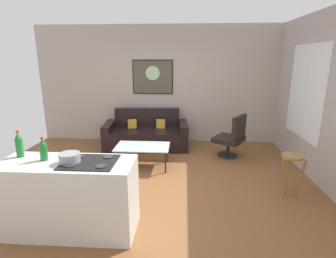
{
  "coord_description": "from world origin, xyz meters",
  "views": [
    {
      "loc": [
        0.4,
        -4.02,
        2.02
      ],
      "look_at": [
        0.09,
        0.9,
        0.7
      ],
      "focal_mm": 28.13,
      "sensor_mm": 36.0,
      "label": 1
    }
  ],
  "objects_px": {
    "armchair": "(232,137)",
    "mixing_bowl": "(70,158)",
    "bar_stool": "(292,164)",
    "soda_bottle_2": "(43,150)",
    "wall_painting": "(153,77)",
    "coffee_table": "(143,148)",
    "couch": "(146,135)",
    "soda_bottle": "(19,145)"
  },
  "relations": [
    {
      "from": "armchair",
      "to": "mixing_bowl",
      "type": "relative_size",
      "value": 3.86
    },
    {
      "from": "bar_stool",
      "to": "soda_bottle_2",
      "type": "relative_size",
      "value": 2.32
    },
    {
      "from": "bar_stool",
      "to": "wall_painting",
      "type": "relative_size",
      "value": 0.66
    },
    {
      "from": "soda_bottle_2",
      "to": "mixing_bowl",
      "type": "relative_size",
      "value": 1.18
    },
    {
      "from": "coffee_table",
      "to": "wall_painting",
      "type": "bearing_deg",
      "value": 89.73
    },
    {
      "from": "bar_stool",
      "to": "soda_bottle_2",
      "type": "bearing_deg",
      "value": -162.82
    },
    {
      "from": "couch",
      "to": "soda_bottle_2",
      "type": "xyz_separation_m",
      "value": [
        -0.73,
        -3.12,
        0.72
      ]
    },
    {
      "from": "soda_bottle_2",
      "to": "mixing_bowl",
      "type": "distance_m",
      "value": 0.34
    },
    {
      "from": "mixing_bowl",
      "to": "wall_painting",
      "type": "relative_size",
      "value": 0.24
    },
    {
      "from": "couch",
      "to": "wall_painting",
      "type": "xyz_separation_m",
      "value": [
        0.11,
        0.52,
        1.31
      ]
    },
    {
      "from": "armchair",
      "to": "soda_bottle_2",
      "type": "bearing_deg",
      "value": -135.44
    },
    {
      "from": "armchair",
      "to": "wall_painting",
      "type": "height_order",
      "value": "wall_painting"
    },
    {
      "from": "coffee_table",
      "to": "soda_bottle",
      "type": "relative_size",
      "value": 3.13
    },
    {
      "from": "couch",
      "to": "coffee_table",
      "type": "bearing_deg",
      "value": -85.22
    },
    {
      "from": "couch",
      "to": "wall_painting",
      "type": "bearing_deg",
      "value": 78.49
    },
    {
      "from": "coffee_table",
      "to": "mixing_bowl",
      "type": "relative_size",
      "value": 4.3
    },
    {
      "from": "coffee_table",
      "to": "mixing_bowl",
      "type": "xyz_separation_m",
      "value": [
        -0.5,
        -2.01,
        0.55
      ]
    },
    {
      "from": "coffee_table",
      "to": "wall_painting",
      "type": "height_order",
      "value": "wall_painting"
    },
    {
      "from": "soda_bottle_2",
      "to": "mixing_bowl",
      "type": "bearing_deg",
      "value": -10.81
    },
    {
      "from": "wall_painting",
      "to": "mixing_bowl",
      "type": "bearing_deg",
      "value": -97.74
    },
    {
      "from": "coffee_table",
      "to": "wall_painting",
      "type": "xyz_separation_m",
      "value": [
        0.01,
        1.7,
        1.21
      ]
    },
    {
      "from": "soda_bottle_2",
      "to": "wall_painting",
      "type": "relative_size",
      "value": 0.28
    },
    {
      "from": "mixing_bowl",
      "to": "wall_painting",
      "type": "bearing_deg",
      "value": 82.26
    },
    {
      "from": "soda_bottle",
      "to": "mixing_bowl",
      "type": "bearing_deg",
      "value": -12.77
    },
    {
      "from": "couch",
      "to": "armchair",
      "type": "height_order",
      "value": "armchair"
    },
    {
      "from": "soda_bottle",
      "to": "bar_stool",
      "type": "bearing_deg",
      "value": 14.28
    },
    {
      "from": "bar_stool",
      "to": "soda_bottle_2",
      "type": "distance_m",
      "value": 3.41
    },
    {
      "from": "soda_bottle",
      "to": "mixing_bowl",
      "type": "xyz_separation_m",
      "value": [
        0.67,
        -0.15,
        -0.09
      ]
    },
    {
      "from": "wall_painting",
      "to": "soda_bottle",
      "type": "bearing_deg",
      "value": -108.29
    },
    {
      "from": "mixing_bowl",
      "to": "wall_painting",
      "type": "distance_m",
      "value": 3.8
    },
    {
      "from": "armchair",
      "to": "soda_bottle_2",
      "type": "distance_m",
      "value": 3.71
    },
    {
      "from": "coffee_table",
      "to": "armchair",
      "type": "height_order",
      "value": "armchair"
    },
    {
      "from": "coffee_table",
      "to": "bar_stool",
      "type": "distance_m",
      "value": 2.58
    },
    {
      "from": "couch",
      "to": "coffee_table",
      "type": "distance_m",
      "value": 1.19
    },
    {
      "from": "coffee_table",
      "to": "mixing_bowl",
      "type": "distance_m",
      "value": 2.14
    },
    {
      "from": "couch",
      "to": "soda_bottle",
      "type": "relative_size",
      "value": 6.03
    },
    {
      "from": "armchair",
      "to": "mixing_bowl",
      "type": "height_order",
      "value": "mixing_bowl"
    },
    {
      "from": "soda_bottle_2",
      "to": "coffee_table",
      "type": "bearing_deg",
      "value": 66.94
    },
    {
      "from": "armchair",
      "to": "wall_painting",
      "type": "distance_m",
      "value": 2.38
    },
    {
      "from": "armchair",
      "to": "coffee_table",
      "type": "bearing_deg",
      "value": -160.53
    },
    {
      "from": "armchair",
      "to": "soda_bottle",
      "type": "bearing_deg",
      "value": -139.94
    },
    {
      "from": "armchair",
      "to": "soda_bottle",
      "type": "distance_m",
      "value": 3.91
    }
  ]
}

